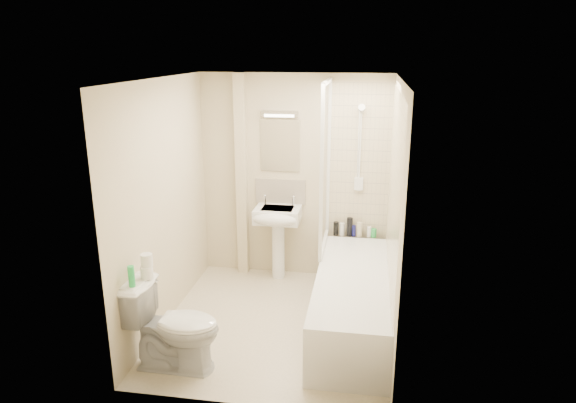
# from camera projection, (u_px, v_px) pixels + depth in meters

# --- Properties ---
(floor) EXTENTS (2.50, 2.50, 0.00)m
(floor) POSITION_uv_depth(u_px,v_px,m) (276.00, 323.00, 5.17)
(floor) COLOR beige
(floor) RESTS_ON ground
(wall_back) EXTENTS (2.20, 0.02, 2.40)m
(wall_back) POSITION_uv_depth(u_px,v_px,m) (294.00, 178.00, 6.00)
(wall_back) COLOR beige
(wall_back) RESTS_ON ground
(wall_left) EXTENTS (0.02, 2.50, 2.40)m
(wall_left) POSITION_uv_depth(u_px,v_px,m) (164.00, 204.00, 4.99)
(wall_left) COLOR beige
(wall_left) RESTS_ON ground
(wall_right) EXTENTS (0.02, 2.50, 2.40)m
(wall_right) POSITION_uv_depth(u_px,v_px,m) (394.00, 215.00, 4.66)
(wall_right) COLOR beige
(wall_right) RESTS_ON ground
(ceiling) EXTENTS (2.20, 2.50, 0.02)m
(ceiling) POSITION_uv_depth(u_px,v_px,m) (274.00, 79.00, 4.48)
(ceiling) COLOR white
(ceiling) RESTS_ON wall_back
(tile_back) EXTENTS (0.70, 0.01, 1.75)m
(tile_back) POSITION_uv_depth(u_px,v_px,m) (360.00, 161.00, 5.82)
(tile_back) COLOR beige
(tile_back) RESTS_ON wall_back
(tile_right) EXTENTS (0.01, 2.10, 1.75)m
(tile_right) POSITION_uv_depth(u_px,v_px,m) (394.00, 190.00, 4.65)
(tile_right) COLOR beige
(tile_right) RESTS_ON wall_right
(pipe_boxing) EXTENTS (0.12, 0.12, 2.40)m
(pipe_boxing) POSITION_uv_depth(u_px,v_px,m) (242.00, 177.00, 6.04)
(pipe_boxing) COLOR beige
(pipe_boxing) RESTS_ON ground
(splashback) EXTENTS (0.60, 0.02, 0.30)m
(splashback) POSITION_uv_depth(u_px,v_px,m) (280.00, 191.00, 6.07)
(splashback) COLOR beige
(splashback) RESTS_ON wall_back
(mirror) EXTENTS (0.46, 0.01, 0.60)m
(mirror) POSITION_uv_depth(u_px,v_px,m) (280.00, 146.00, 5.91)
(mirror) COLOR white
(mirror) RESTS_ON wall_back
(strip_light) EXTENTS (0.42, 0.07, 0.07)m
(strip_light) POSITION_uv_depth(u_px,v_px,m) (280.00, 114.00, 5.78)
(strip_light) COLOR silver
(strip_light) RESTS_ON wall_back
(bathtub) EXTENTS (0.70, 2.10, 0.55)m
(bathtub) POSITION_uv_depth(u_px,v_px,m) (352.00, 300.00, 5.03)
(bathtub) COLOR white
(bathtub) RESTS_ON ground
(shower_screen) EXTENTS (0.04, 0.92, 1.80)m
(shower_screen) POSITION_uv_depth(u_px,v_px,m) (325.00, 167.00, 5.45)
(shower_screen) COLOR white
(shower_screen) RESTS_ON bathtub
(shower_fixture) EXTENTS (0.10, 0.16, 0.99)m
(shower_fixture) POSITION_uv_depth(u_px,v_px,m) (360.00, 152.00, 5.74)
(shower_fixture) COLOR white
(shower_fixture) RESTS_ON wall_back
(pedestal_sink) EXTENTS (0.52, 0.48, 1.01)m
(pedestal_sink) POSITION_uv_depth(u_px,v_px,m) (277.00, 223.00, 5.95)
(pedestal_sink) COLOR white
(pedestal_sink) RESTS_ON ground
(bottle_black_a) EXTENTS (0.06, 0.06, 0.16)m
(bottle_black_a) POSITION_uv_depth(u_px,v_px,m) (336.00, 229.00, 6.01)
(bottle_black_a) COLOR black
(bottle_black_a) RESTS_ON bathtub
(bottle_white_a) EXTENTS (0.06, 0.06, 0.15)m
(bottle_white_a) POSITION_uv_depth(u_px,v_px,m) (342.00, 229.00, 6.00)
(bottle_white_a) COLOR silver
(bottle_white_a) RESTS_ON bathtub
(bottle_black_b) EXTENTS (0.07, 0.07, 0.22)m
(bottle_black_b) POSITION_uv_depth(u_px,v_px,m) (350.00, 227.00, 5.97)
(bottle_black_b) COLOR black
(bottle_black_b) RESTS_ON bathtub
(bottle_blue) EXTENTS (0.05, 0.05, 0.13)m
(bottle_blue) POSITION_uv_depth(u_px,v_px,m) (354.00, 231.00, 5.98)
(bottle_blue) COLOR #131354
(bottle_blue) RESTS_ON bathtub
(bottle_cream) EXTENTS (0.06, 0.06, 0.17)m
(bottle_cream) POSITION_uv_depth(u_px,v_px,m) (359.00, 229.00, 5.96)
(bottle_cream) COLOR beige
(bottle_cream) RESTS_ON bathtub
(bottle_white_b) EXTENTS (0.05, 0.05, 0.12)m
(bottle_white_b) POSITION_uv_depth(u_px,v_px,m) (369.00, 232.00, 5.95)
(bottle_white_b) COLOR silver
(bottle_white_b) RESTS_ON bathtub
(bottle_green) EXTENTS (0.06, 0.06, 0.10)m
(bottle_green) POSITION_uv_depth(u_px,v_px,m) (374.00, 233.00, 5.95)
(bottle_green) COLOR green
(bottle_green) RESTS_ON bathtub
(toilet) EXTENTS (0.47, 0.79, 0.79)m
(toilet) POSITION_uv_depth(u_px,v_px,m) (174.00, 326.00, 4.36)
(toilet) COLOR white
(toilet) RESTS_ON ground
(toilet_roll_lower) EXTENTS (0.11, 0.11, 0.10)m
(toilet_roll_lower) POSITION_uv_depth(u_px,v_px,m) (147.00, 272.00, 4.33)
(toilet_roll_lower) COLOR white
(toilet_roll_lower) RESTS_ON toilet
(toilet_roll_upper) EXTENTS (0.10, 0.10, 0.11)m
(toilet_roll_upper) POSITION_uv_depth(u_px,v_px,m) (147.00, 260.00, 4.31)
(toilet_roll_upper) COLOR white
(toilet_roll_upper) RESTS_ON toilet_roll_lower
(green_bottle) EXTENTS (0.05, 0.05, 0.18)m
(green_bottle) POSITION_uv_depth(u_px,v_px,m) (131.00, 276.00, 4.16)
(green_bottle) COLOR green
(green_bottle) RESTS_ON toilet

